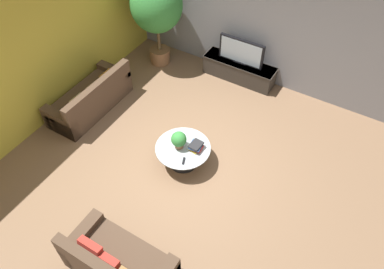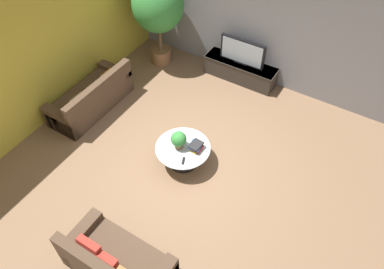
{
  "view_description": "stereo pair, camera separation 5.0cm",
  "coord_description": "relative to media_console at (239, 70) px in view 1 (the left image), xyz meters",
  "views": [
    {
      "loc": [
        2.45,
        -3.81,
        5.79
      ],
      "look_at": [
        -0.03,
        0.32,
        0.55
      ],
      "focal_mm": 35.0,
      "sensor_mm": 36.0,
      "label": 1
    },
    {
      "loc": [
        2.5,
        -3.79,
        5.79
      ],
      "look_at": [
        -0.03,
        0.32,
        0.55
      ],
      "focal_mm": 35.0,
      "sensor_mm": 36.0,
      "label": 2
    }
  ],
  "objects": [
    {
      "name": "remote_black",
      "position": [
        0.41,
        -3.17,
        0.19
      ],
      "size": [
        0.1,
        0.16,
        0.02
      ],
      "primitive_type": "cube",
      "rotation": [
        0.0,
        0.0,
        0.39
      ],
      "color": "black",
      "rests_on": "coffee_table"
    },
    {
      "name": "back_wall_stone",
      "position": [
        0.29,
        0.32,
        1.25
      ],
      "size": [
        7.4,
        0.12,
        3.0
      ],
      "primitive_type": "cube",
      "color": "slate",
      "rests_on": "ground"
    },
    {
      "name": "potted_plant_tabletop",
      "position": [
        0.15,
        -2.92,
        0.38
      ],
      "size": [
        0.29,
        0.29,
        0.36
      ],
      "color": "brown",
      "rests_on": "coffee_table"
    },
    {
      "name": "couch_near_entry",
      "position": [
        0.55,
        -5.28,
        0.04
      ],
      "size": [
        1.66,
        0.84,
        0.84
      ],
      "rotation": [
        0.0,
        0.0,
        3.14
      ],
      "color": "#4C3828",
      "rests_on": "ground"
    },
    {
      "name": "coffee_table",
      "position": [
        0.22,
        -2.9,
        0.05
      ],
      "size": [
        1.05,
        1.05,
        0.43
      ],
      "color": "black",
      "rests_on": "ground"
    },
    {
      "name": "book_stack",
      "position": [
        0.45,
        -2.8,
        0.25
      ],
      "size": [
        0.26,
        0.29,
        0.14
      ],
      "color": "gold",
      "rests_on": "coffee_table"
    },
    {
      "name": "television",
      "position": [
        -0.0,
        -0.0,
        0.53
      ],
      "size": [
        1.09,
        0.13,
        0.61
      ],
      "color": "black",
      "rests_on": "media_console"
    },
    {
      "name": "ground_plane",
      "position": [
        0.29,
        -2.94,
        -0.25
      ],
      "size": [
        24.0,
        24.0,
        0.0
      ],
      "primitive_type": "plane",
      "color": "brown"
    },
    {
      "name": "couch_by_wall",
      "position": [
        -2.32,
        -2.64,
        0.04
      ],
      "size": [
        0.84,
        1.96,
        0.84
      ],
      "rotation": [
        0.0,
        0.0,
        -1.57
      ],
      "color": "#4C3828",
      "rests_on": "ground"
    },
    {
      "name": "media_console",
      "position": [
        0.0,
        0.0,
        0.0
      ],
      "size": [
        1.76,
        0.5,
        0.48
      ],
      "color": "#2D2823",
      "rests_on": "ground"
    },
    {
      "name": "potted_palm_tall",
      "position": [
        -2.02,
        -0.41,
        1.25
      ],
      "size": [
        1.21,
        1.21,
        2.21
      ],
      "color": "brown",
      "rests_on": "ground"
    },
    {
      "name": "side_wall_left",
      "position": [
        -2.97,
        -2.74,
        1.25
      ],
      "size": [
        0.12,
        7.4,
        3.0
      ],
      "primitive_type": "cube",
      "color": "gold",
      "rests_on": "ground"
    },
    {
      "name": "remote_silver",
      "position": [
        -0.04,
        -2.68,
        0.19
      ],
      "size": [
        0.1,
        0.16,
        0.02
      ],
      "primitive_type": "cube",
      "rotation": [
        0.0,
        0.0,
        -0.41
      ],
      "color": "gray",
      "rests_on": "coffee_table"
    }
  ]
}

